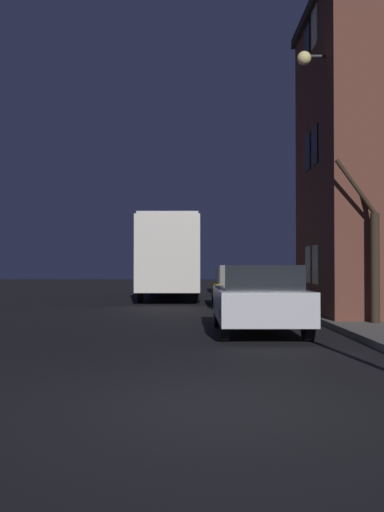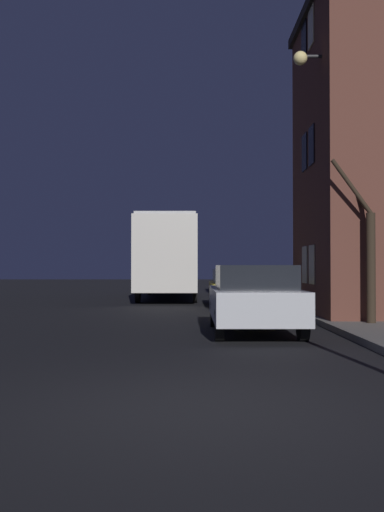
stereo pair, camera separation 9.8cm
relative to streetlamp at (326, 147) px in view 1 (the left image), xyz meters
name	(u,v)px [view 1 (the left image)]	position (x,y,z in m)	size (l,w,h in m)	color
ground_plane	(209,407)	(-3.38, -8.75, -4.61)	(120.00, 120.00, 0.00)	black
brick_building	(358,157)	(1.35, 1.75, 0.08)	(3.12, 5.43, 9.06)	brown
streetlamp	(326,147)	(0.00, 0.00, 0.00)	(1.15, 0.37, 6.99)	#28282B
bare_tree	(369,251)	(0.72, -1.17, -2.75)	(1.12, 1.05, 3.90)	#2D2319
bus	(169,252)	(-4.55, 11.96, -2.45)	(2.56, 10.09, 3.65)	beige
car_near_lane	(256,298)	(-2.11, -2.13, -3.82)	(1.85, 4.13, 1.52)	#B7BABF
car_mid_lane	(234,287)	(-1.90, 6.39, -3.87)	(1.77, 4.36, 1.40)	olive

